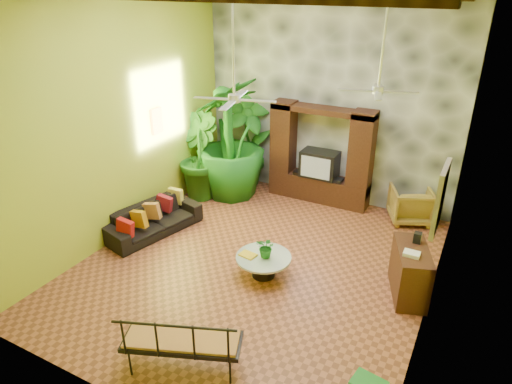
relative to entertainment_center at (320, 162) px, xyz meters
The scene contains 20 objects.
ground 3.28m from the entertainment_center, 90.00° to the right, with size 7.00×7.00×0.00m, color brown.
back_wall 1.58m from the entertainment_center, 90.00° to the left, with size 6.00×0.02×5.00m, color gold.
left_wall 4.60m from the entertainment_center, 133.73° to the right, with size 0.02×7.00×5.00m, color gold.
right_wall 4.60m from the entertainment_center, 46.27° to the right, with size 0.02×7.00×5.00m, color gold.
stone_accent_wall 1.56m from the entertainment_center, 90.00° to the left, with size 5.98×0.10×4.98m, color #383C40.
entertainment_center is the anchor object (origin of this frame).
ceiling_fan_front 4.30m from the entertainment_center, 93.24° to the right, with size 1.28×1.28×1.86m.
ceiling_fan_back 3.50m from the entertainment_center, 50.43° to the right, with size 1.28×1.28×1.86m.
wall_art_mask 3.82m from the entertainment_center, 144.18° to the right, with size 0.06×0.32×0.55m, color gold.
wall_art_painting 4.95m from the entertainment_center, 51.61° to the right, with size 0.06×0.70×0.90m, color #2B5C9D.
sofa 4.03m from the entertainment_center, 128.70° to the right, with size 2.05×0.80×0.60m, color black.
wicker_armchair 2.23m from the entertainment_center, ahead, with size 0.83×0.86×0.78m, color brown.
tall_plant_a 1.96m from the entertainment_center, behind, with size 1.28×0.87×2.43m, color #20681B.
tall_plant_b 2.89m from the entertainment_center, 156.38° to the right, with size 1.14×0.92×2.08m, color #1D5516.
tall_plant_c 2.17m from the entertainment_center, 159.90° to the right, with size 1.61×1.61×2.88m, color #1A631A.
coffee_table 3.48m from the entertainment_center, 85.68° to the right, with size 0.99×0.99×0.40m.
centerpiece_plant 3.43m from the entertainment_center, 84.79° to the right, with size 0.35×0.30×0.39m, color #185E1A.
yellow_tray 3.55m from the entertainment_center, 89.99° to the right, with size 0.29×0.21×0.03m, color yellow.
iron_bench 5.92m from the entertainment_center, 87.41° to the right, with size 1.68×1.14×0.57m.
side_console 3.85m from the entertainment_center, 45.93° to the right, with size 0.50×1.10×0.88m, color #341D10.
Camera 1 is at (3.32, -6.35, 4.87)m, focal length 32.00 mm.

